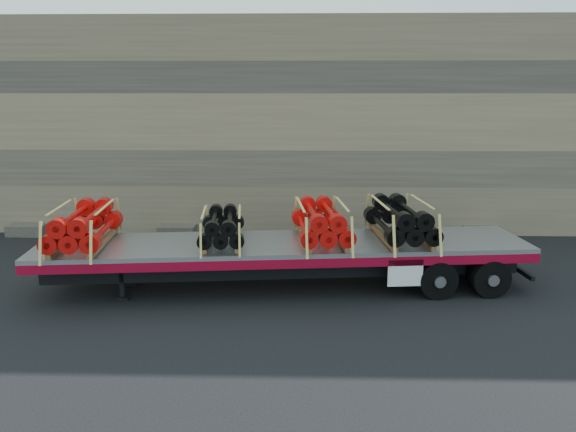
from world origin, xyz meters
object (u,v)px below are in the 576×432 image
at_px(bundle_rear, 400,221).
at_px(bundle_front, 84,227).
at_px(bundle_midfront, 222,228).
at_px(bundle_midrear, 321,223).
at_px(trailer, 284,265).

bearing_deg(bundle_rear, bundle_front, 180.00).
bearing_deg(bundle_midfront, bundle_front, 180.00).
distance_m(bundle_midfront, bundle_midrear, 2.37).
xyz_separation_m(bundle_front, bundle_midrear, (5.54, 0.58, -0.01)).
distance_m(trailer, bundle_rear, 3.02).
height_order(bundle_front, bundle_rear, bundle_rear).
relative_size(bundle_midfront, bundle_midrear, 0.84).
relative_size(bundle_front, bundle_rear, 1.00).
height_order(trailer, bundle_front, bundle_front).
xyz_separation_m(trailer, bundle_rear, (2.82, 0.30, 1.03)).
xyz_separation_m(bundle_midfront, bundle_midrear, (2.36, 0.25, 0.07)).
height_order(trailer, bundle_midrear, bundle_midrear).
relative_size(trailer, bundle_front, 4.64).
bearing_deg(bundle_midrear, trailer, 180.00).
bearing_deg(bundle_rear, trailer, 180.00).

